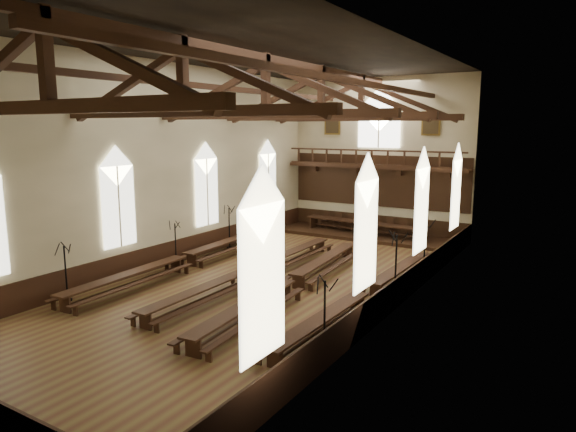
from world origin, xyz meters
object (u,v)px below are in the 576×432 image
dais (364,235)px  candelabrum_left_mid (176,252)px  refectory_row_b (253,270)px  refectory_row_c (291,281)px  candelabrum_right_near (324,332)px  candelabrum_right_mid (395,278)px  high_table (364,224)px  candelabrum_right_far (424,258)px  refectory_row_a (184,259)px  candelabrum_left_far (229,236)px  candelabrum_left_near (67,284)px  refectory_row_d (367,292)px

dais → candelabrum_left_mid: candelabrum_left_mid is taller
refectory_row_b → refectory_row_c: (2.37, -0.64, 0.03)m
refectory_row_c → candelabrum_right_near: candelabrum_right_near is taller
candelabrum_right_mid → high_table: bearing=119.0°
candelabrum_right_far → refectory_row_a: bearing=-153.6°
dais → candelabrum_right_far: candelabrum_right_far is taller
refectory_row_a → refectory_row_c: (6.41, -0.46, -0.01)m
high_table → candelabrum_left_mid: bearing=-115.4°
dais → high_table: (0.00, -0.00, 0.76)m
refectory_row_a → high_table: 12.44m
refectory_row_b → candelabrum_right_near: bearing=-39.7°
candelabrum_left_far → refectory_row_a: bearing=-80.7°
candelabrum_left_near → candelabrum_right_mid: 13.19m
candelabrum_right_near → candelabrum_left_far: bearing=139.0°
refectory_row_a → candelabrum_right_far: (10.35, 5.13, 0.29)m
dais → candelabrum_right_far: bearing=-48.2°
refectory_row_d → candelabrum_left_far: 11.39m
dais → candelabrum_right_mid: (5.75, -10.37, 0.75)m
high_table → refectory_row_b: bearing=-92.8°
refectory_row_a → refectory_row_d: 9.65m
refectory_row_a → candelabrum_left_near: bearing=-97.2°
refectory_row_c → dais: (-1.81, 12.02, -0.42)m
high_table → refectory_row_a: bearing=-111.7°
refectory_row_a → candelabrum_left_near: 5.98m
dais → candelabrum_right_far: size_ratio=4.20×
candelabrum_left_mid → candelabrum_right_far: size_ratio=0.85×
refectory_row_b → candelabrum_left_far: (-4.79, 4.44, 0.27)m
refectory_row_c → candelabrum_right_near: bearing=-49.4°
refectory_row_a → candelabrum_left_near: size_ratio=5.97×
high_table → candelabrum_left_far: candelabrum_left_far is taller
candelabrum_right_mid → candelabrum_left_near: bearing=-147.3°
candelabrum_right_near → candelabrum_left_near: bearing=-175.4°
refectory_row_d → candelabrum_right_far: bearing=82.3°
dais → candelabrum_right_far: 8.65m
candelabrum_left_far → candelabrum_right_far: candelabrum_right_far is taller
dais → candelabrum_left_far: bearing=-127.7°
dais → candelabrum_left_mid: 12.51m
candelabrum_right_near → candelabrum_right_mid: candelabrum_right_mid is taller
candelabrum_left_far → candelabrum_left_mid: bearing=-90.0°
high_table → candelabrum_left_far: 8.76m
candelabrum_right_near → candelabrum_right_far: candelabrum_right_far is taller
dais → candelabrum_left_mid: (-5.35, -11.29, 0.60)m
candelabrum_left_near → candelabrum_left_far: (0.00, 10.55, 0.03)m
candelabrum_left_mid → candelabrum_left_far: 4.36m
high_table → candelabrum_right_far: (5.75, -6.42, -0.04)m
candelabrum_right_near → candelabrum_left_mid: bearing=154.4°
dais → refectory_row_c: bearing=-81.4°
refectory_row_b → dais: (0.56, 11.37, -0.39)m
high_table → candelabrum_left_near: bearing=-107.0°
candelabrum_left_mid → candelabrum_right_far: 12.12m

